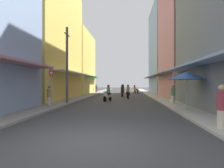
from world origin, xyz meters
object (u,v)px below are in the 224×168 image
object	(u,v)px
motorbike_maroon	(122,91)
street_sign_no_entry	(51,83)
motorbike_white	(108,94)
motorbike_silver	(135,89)
pedestrian_midway	(222,108)
vendor_umbrella	(187,75)
motorbike_orange	(136,91)
pedestrian_foreground	(49,96)
motorbike_red	(123,89)
pedestrian_far	(173,95)
pedestrian_crossing	(96,89)
motorbike_black	(128,92)
utility_pole	(67,65)

from	to	relation	value
motorbike_maroon	street_sign_no_entry	bearing A→B (deg)	-108.18
motorbike_maroon	motorbike_white	distance (m)	6.26
street_sign_no_entry	motorbike_silver	bearing A→B (deg)	76.48
pedestrian_midway	vendor_umbrella	distance (m)	4.72
motorbike_orange	pedestrian_foreground	bearing A→B (deg)	-111.03
motorbike_red	pedestrian_far	bearing A→B (deg)	-75.77
motorbike_red	pedestrian_foreground	xyz separation A→B (m)	(-4.95, -19.04, 0.06)
motorbike_white	pedestrian_far	xyz separation A→B (m)	(5.46, -2.54, 0.09)
pedestrian_midway	motorbike_maroon	bearing A→B (deg)	102.81
pedestrian_crossing	pedestrian_far	bearing A→B (deg)	-64.29
motorbike_black	pedestrian_midway	size ratio (longest dim) A/B	1.10
motorbike_red	motorbike_black	size ratio (longest dim) A/B	0.99
motorbike_silver	motorbike_red	size ratio (longest dim) A/B	1.01
motorbike_maroon	motorbike_orange	xyz separation A→B (m)	(2.16, 7.98, -0.20)
pedestrian_foreground	vendor_umbrella	bearing A→B (deg)	-12.08
vendor_umbrella	utility_pole	distance (m)	9.09
vendor_umbrella	pedestrian_foreground	bearing A→B (deg)	167.92
motorbike_maroon	pedestrian_crossing	xyz separation A→B (m)	(-5.10, 10.71, 0.07)
vendor_umbrella	street_sign_no_entry	bearing A→B (deg)	179.16
motorbike_silver	pedestrian_foreground	world-z (taller)	motorbike_silver
pedestrian_crossing	pedestrian_midway	bearing A→B (deg)	-72.10
motorbike_maroon	motorbike_silver	size ratio (longest dim) A/B	1.00
pedestrian_far	pedestrian_midway	xyz separation A→B (m)	(-0.32, -8.52, 0.02)
pedestrian_foreground	pedestrian_crossing	distance (m)	21.42
motorbike_silver	vendor_umbrella	distance (m)	25.95
motorbike_black	pedestrian_far	world-z (taller)	pedestrian_far
motorbike_silver	motorbike_orange	size ratio (longest dim) A/B	1.03
motorbike_orange	street_sign_no_entry	world-z (taller)	street_sign_no_entry
pedestrian_crossing	pedestrian_foreground	bearing A→B (deg)	-89.80
vendor_umbrella	motorbike_silver	bearing A→B (deg)	94.50
motorbike_black	pedestrian_midway	world-z (taller)	pedestrian_midway
pedestrian_far	pedestrian_crossing	world-z (taller)	pedestrian_far
pedestrian_midway	vendor_umbrella	world-z (taller)	vendor_umbrella
motorbike_white	motorbike_maroon	bearing A→B (deg)	78.67
pedestrian_far	vendor_umbrella	distance (m)	4.22
motorbike_red	pedestrian_foreground	bearing A→B (deg)	-104.56
pedestrian_far	pedestrian_crossing	distance (m)	21.51
motorbike_white	street_sign_no_entry	distance (m)	7.10
pedestrian_foreground	utility_pole	bearing A→B (deg)	62.99
motorbike_orange	motorbike_red	bearing A→B (deg)	171.09
motorbike_black	pedestrian_crossing	bearing A→B (deg)	112.72
motorbike_black	pedestrian_foreground	world-z (taller)	motorbike_black
pedestrian_foreground	vendor_umbrella	distance (m)	9.43
pedestrian_crossing	utility_pole	size ratio (longest dim) A/B	0.25
motorbike_white	pedestrian_crossing	distance (m)	17.28
pedestrian_midway	pedestrian_crossing	distance (m)	29.32
motorbike_maroon	pedestrian_midway	size ratio (longest dim) A/B	1.10
motorbike_orange	pedestrian_far	world-z (taller)	pedestrian_far
motorbike_white	motorbike_black	size ratio (longest dim) A/B	0.96
motorbike_black	street_sign_no_entry	distance (m)	10.63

